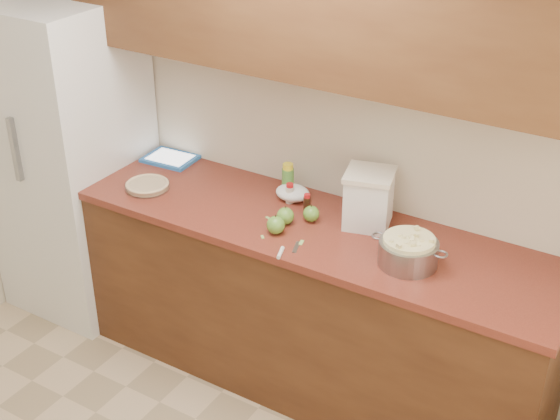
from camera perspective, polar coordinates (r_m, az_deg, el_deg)
The scene contains 19 objects.
room_shell at distance 2.56m, azimuth -15.94°, elevation -7.19°, with size 3.60×3.60×3.60m.
counter_run at distance 3.97m, azimuth 1.07°, elevation -6.47°, with size 2.64×0.68×0.92m.
fridge at distance 4.53m, azimuth -15.02°, elevation 3.61°, with size 0.70×0.70×1.80m, color silver.
pie at distance 4.06m, azimuth -9.68°, elevation 1.77°, with size 0.23×0.23×0.04m.
colander at distance 3.40m, azimuth 9.36°, elevation -3.02°, with size 0.35×0.26×0.13m.
flour_canister at distance 3.65m, azimuth 6.51°, elevation 0.86°, with size 0.27×0.27×0.27m.
tablet at distance 4.36m, azimuth -8.03°, elevation 3.75°, with size 0.29×0.23×0.02m.
paring_knife at distance 3.46m, azimuth 0.21°, elevation -3.08°, with size 0.08×0.18×0.02m.
lemon_bottle at distance 3.93m, azimuth 0.58°, elevation 2.25°, with size 0.06×0.06×0.17m.
cinnamon_shaker at distance 3.86m, azimuth 0.72°, elevation 1.22°, with size 0.04×0.04×0.10m.
vanilla_bottle at distance 3.76m, azimuth 1.98°, elevation 0.45°, with size 0.04×0.04×0.10m.
mixing_bowl at distance 3.80m, azimuth 6.83°, elevation 0.41°, with size 0.20×0.20×0.07m.
paper_towel at distance 3.89m, azimuth 0.93°, elevation 1.27°, with size 0.18×0.14×0.07m, color white.
apple_left at distance 3.67m, azimuth 0.39°, elevation -0.44°, with size 0.08×0.08×0.10m.
apple_center at distance 3.70m, azimuth 2.29°, elevation -0.28°, with size 0.08×0.08×0.09m.
apple_front at distance 3.59m, azimuth -0.31°, elevation -1.10°, with size 0.09×0.09×0.10m.
peel_a at distance 3.58m, azimuth -1.29°, elevation -1.99°, with size 0.03×0.01×0.00m, color #94C05D.
peel_b at distance 3.54m, azimuth 1.56°, elevation -2.40°, with size 0.04×0.02×0.00m, color #94C05D.
peel_c at distance 3.74m, azimuth -0.84°, elevation -0.60°, with size 0.04×0.01×0.00m, color #94C05D.
Camera 1 is at (1.63, -1.33, 2.76)m, focal length 50.00 mm.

